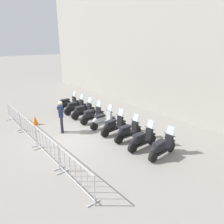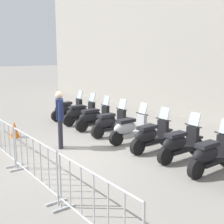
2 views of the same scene
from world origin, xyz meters
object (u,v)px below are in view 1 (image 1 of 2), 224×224
(officer_near_row_end, at_px, (61,115))
(motorcycle_6, at_px, (127,132))
(motorcycle_7, at_px, (141,140))
(traffic_cone, at_px, (35,120))
(barrier_segment_2, at_px, (47,147))
(motorcycle_5, at_px, (113,126))
(motorcycle_0, at_px, (68,103))
(barrier_segment_3, at_px, (75,173))
(motorcycle_3, at_px, (92,115))
(motorcycle_2, at_px, (82,111))
(barrier_segment_0, at_px, (14,116))
(motorcycle_1, at_px, (75,107))
(motorcycle_8, at_px, (162,147))
(barrier_segment_1, at_px, (28,129))
(motorcycle_4, at_px, (102,120))

(officer_near_row_end, bearing_deg, motorcycle_6, 37.74)
(motorcycle_7, height_order, traffic_cone, motorcycle_7)
(barrier_segment_2, distance_m, officer_near_row_end, 2.63)
(motorcycle_5, height_order, barrier_segment_2, motorcycle_5)
(motorcycle_0, relative_size, motorcycle_5, 1.00)
(barrier_segment_3, xyz_separation_m, traffic_cone, (-6.37, 0.69, -0.25))
(motorcycle_3, distance_m, barrier_segment_2, 4.27)
(motorcycle_6, height_order, officer_near_row_end, officer_near_row_end)
(motorcycle_7, bearing_deg, barrier_segment_2, -115.44)
(officer_near_row_end, bearing_deg, motorcycle_0, 150.10)
(motorcycle_2, xyz_separation_m, officer_near_row_end, (1.30, -1.97, 0.53))
(motorcycle_3, bearing_deg, motorcycle_7, 1.49)
(barrier_segment_2, bearing_deg, motorcycle_6, 78.98)
(motorcycle_0, height_order, motorcycle_6, same)
(officer_near_row_end, bearing_deg, barrier_segment_0, -146.28)
(motorcycle_1, xyz_separation_m, motorcycle_3, (2.05, 0.04, 0.00))
(motorcycle_2, height_order, motorcycle_7, same)
(motorcycle_7, bearing_deg, motorcycle_8, 9.59)
(motorcycle_5, bearing_deg, motorcycle_7, 1.65)
(motorcycle_7, relative_size, traffic_cone, 3.14)
(motorcycle_0, xyz_separation_m, barrier_segment_1, (3.06, -3.60, 0.07))
(motorcycle_4, relative_size, motorcycle_5, 1.00)
(motorcycle_8, xyz_separation_m, barrier_segment_1, (-5.12, -3.95, 0.07))
(motorcycle_3, relative_size, motorcycle_7, 1.00)
(motorcycle_8, xyz_separation_m, traffic_cone, (-6.79, -3.07, -0.18))
(barrier_segment_1, bearing_deg, motorcycle_3, 89.79)
(motorcycle_7, distance_m, barrier_segment_0, 7.52)
(motorcycle_6, relative_size, motorcycle_8, 1.00)
(barrier_segment_0, bearing_deg, motorcycle_1, 85.24)
(motorcycle_3, xyz_separation_m, barrier_segment_1, (-0.01, -3.67, 0.07))
(motorcycle_7, xyz_separation_m, officer_near_row_end, (-3.81, -2.11, 0.53))
(motorcycle_0, bearing_deg, motorcycle_6, 2.13)
(barrier_segment_1, bearing_deg, traffic_cone, 152.35)
(motorcycle_5, bearing_deg, barrier_segment_1, -118.99)
(motorcycle_2, distance_m, motorcycle_3, 1.03)
(motorcycle_1, relative_size, motorcycle_8, 1.00)
(motorcycle_0, height_order, motorcycle_2, same)
(motorcycle_8, distance_m, barrier_segment_0, 8.49)
(motorcycle_5, bearing_deg, motorcycle_8, 4.32)
(motorcycle_2, relative_size, motorcycle_7, 1.00)
(motorcycle_1, relative_size, barrier_segment_3, 0.76)
(motorcycle_8, xyz_separation_m, barrier_segment_2, (-2.77, -3.86, 0.07))
(motorcycle_6, xyz_separation_m, officer_near_row_end, (-2.78, -2.16, 0.53))
(motorcycle_5, distance_m, barrier_segment_0, 5.82)
(barrier_segment_0, height_order, barrier_segment_1, same)
(barrier_segment_0, height_order, barrier_segment_3, same)
(traffic_cone, bearing_deg, motorcycle_2, 76.64)
(motorcycle_0, height_order, motorcycle_7, same)
(motorcycle_2, height_order, barrier_segment_0, motorcycle_2)
(motorcycle_0, bearing_deg, barrier_segment_0, -79.03)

